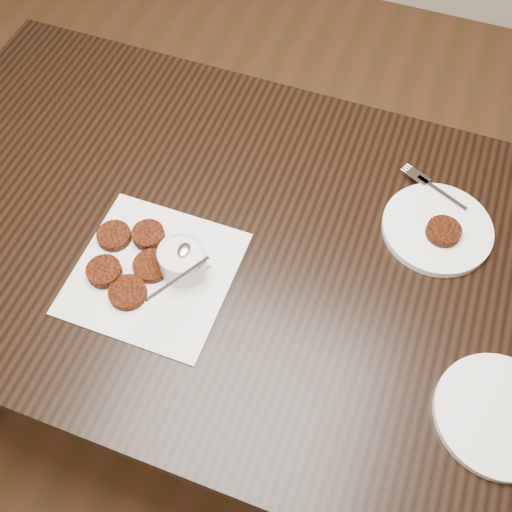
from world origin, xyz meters
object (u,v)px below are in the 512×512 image
Objects in this scene: napkin at (154,273)px; sauce_ramekin at (181,251)px; plate_empty at (499,415)px; table at (220,315)px; plate_with_patty at (438,226)px.

sauce_ramekin is at bearing 28.78° from napkin.
napkin is at bearing -151.22° from sauce_ramekin.
plate_empty is (0.60, -0.08, -0.06)m from sauce_ramekin.
plate_empty is (0.65, -0.05, 0.01)m from napkin.
napkin is 1.37× the size of plate_empty.
napkin is at bearing -117.27° from table.
sauce_ramekin reaches higher than table.
sauce_ramekin is 0.58× the size of plate_empty.
table is 0.40m from napkin.
napkin is (-0.06, -0.12, 0.38)m from table.
sauce_ramekin is at bearing -149.53° from plate_with_patty.
plate_with_patty is at bearing 20.59° from table.
napkin is 0.65m from plate_empty.
table is at bearing -159.41° from plate_with_patty.
table is 0.72m from plate_empty.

